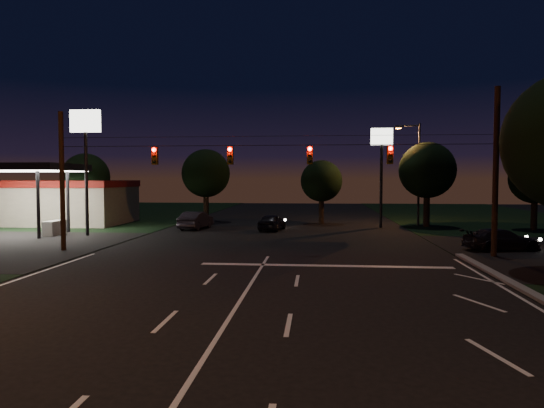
# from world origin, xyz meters

# --- Properties ---
(ground) EXTENTS (140.00, 140.00, 0.00)m
(ground) POSITION_xyz_m (0.00, 0.00, 0.00)
(ground) COLOR black
(ground) RESTS_ON ground
(stop_bar) EXTENTS (12.00, 0.50, 0.01)m
(stop_bar) POSITION_xyz_m (3.00, 11.50, 0.01)
(stop_bar) COLOR silver
(stop_bar) RESTS_ON ground
(utility_pole_right) EXTENTS (0.30, 0.30, 9.00)m
(utility_pole_right) POSITION_xyz_m (12.00, 15.00, 0.00)
(utility_pole_right) COLOR black
(utility_pole_right) RESTS_ON ground
(utility_pole_left) EXTENTS (0.28, 0.28, 8.00)m
(utility_pole_left) POSITION_xyz_m (-12.00, 15.00, 0.00)
(utility_pole_left) COLOR black
(utility_pole_left) RESTS_ON ground
(signal_span) EXTENTS (24.00, 0.40, 1.56)m
(signal_span) POSITION_xyz_m (-0.00, 14.96, 5.50)
(signal_span) COLOR black
(signal_span) RESTS_ON ground
(gas_station) EXTENTS (14.20, 16.10, 5.25)m
(gas_station) POSITION_xyz_m (-21.86, 30.39, 2.38)
(gas_station) COLOR gray
(gas_station) RESTS_ON ground
(pole_sign_left_near) EXTENTS (2.20, 0.30, 9.10)m
(pole_sign_left_near) POSITION_xyz_m (-14.00, 22.00, 6.98)
(pole_sign_left_near) COLOR black
(pole_sign_left_near) RESTS_ON ground
(pole_sign_right) EXTENTS (1.80, 0.30, 8.40)m
(pole_sign_right) POSITION_xyz_m (8.00, 30.00, 6.24)
(pole_sign_right) COLOR black
(pole_sign_right) RESTS_ON ground
(street_light_right_far) EXTENTS (2.20, 0.35, 9.00)m
(street_light_right_far) POSITION_xyz_m (11.24, 32.00, 5.24)
(street_light_right_far) COLOR black
(street_light_right_far) RESTS_ON ground
(tree_far_a) EXTENTS (4.20, 4.20, 6.42)m
(tree_far_a) POSITION_xyz_m (-17.98, 30.12, 4.26)
(tree_far_a) COLOR black
(tree_far_a) RESTS_ON ground
(tree_far_b) EXTENTS (4.60, 4.60, 6.98)m
(tree_far_b) POSITION_xyz_m (-7.98, 34.13, 4.61)
(tree_far_b) COLOR black
(tree_far_b) RESTS_ON ground
(tree_far_c) EXTENTS (3.80, 3.80, 5.86)m
(tree_far_c) POSITION_xyz_m (3.02, 33.10, 3.90)
(tree_far_c) COLOR black
(tree_far_c) RESTS_ON ground
(tree_far_d) EXTENTS (4.80, 4.80, 7.30)m
(tree_far_d) POSITION_xyz_m (12.02, 31.13, 4.83)
(tree_far_d) COLOR black
(tree_far_d) RESTS_ON ground
(tree_far_e) EXTENTS (4.00, 4.00, 6.18)m
(tree_far_e) POSITION_xyz_m (20.02, 29.11, 4.11)
(tree_far_e) COLOR black
(tree_far_e) RESTS_ON ground
(car_oncoming_a) EXTENTS (2.23, 4.11, 1.33)m
(car_oncoming_a) POSITION_xyz_m (-1.00, 27.08, 0.66)
(car_oncoming_a) COLOR black
(car_oncoming_a) RESTS_ON ground
(car_oncoming_b) EXTENTS (2.10, 4.57, 1.45)m
(car_oncoming_b) POSITION_xyz_m (-7.36, 27.56, 0.73)
(car_oncoming_b) COLOR black
(car_oncoming_b) RESTS_ON ground
(car_cross) EXTENTS (4.66, 2.72, 1.27)m
(car_cross) POSITION_xyz_m (13.22, 17.30, 0.63)
(car_cross) COLOR black
(car_cross) RESTS_ON ground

